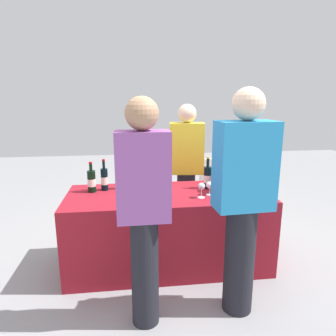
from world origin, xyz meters
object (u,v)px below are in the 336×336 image
wine_bottle_0 (92,181)px  wine_bottle_5 (225,175)px  guest_1 (243,198)px  menu_board (215,191)px  wine_bottle_2 (125,178)px  ice_bucket (223,181)px  wine_bottle_1 (104,179)px  wine_bottle_4 (208,177)px  wine_bottle_3 (155,178)px  server_pouring (186,167)px  wine_glass_1 (202,187)px  wine_bottle_6 (237,176)px  guest_0 (144,207)px  wine_glass_0 (167,187)px  wine_glass_2 (210,186)px

wine_bottle_0 → wine_bottle_5: 1.34m
guest_1 → menu_board: guest_1 is taller
wine_bottle_2 → ice_bucket: 0.97m
wine_bottle_0 → wine_bottle_1: 0.13m
wine_bottle_4 → wine_bottle_0: bearing=178.9°
wine_bottle_3 → menu_board: size_ratio=0.37×
server_pouring → wine_glass_1: bearing=96.8°
menu_board → wine_bottle_6: bearing=-102.0°
guest_1 → server_pouring: bearing=93.4°
guest_0 → wine_bottle_0: bearing=116.2°
wine_bottle_1 → guest_0: (0.34, -0.97, 0.06)m
wine_bottle_0 → wine_bottle_5: size_ratio=0.90×
wine_bottle_5 → ice_bucket: wine_bottle_5 is taller
wine_glass_0 → menu_board: wine_glass_0 is taller
wine_bottle_4 → wine_glass_2: 0.22m
wine_bottle_6 → guest_1: size_ratio=0.19×
ice_bucket → guest_0: (-0.81, -0.79, 0.07)m
wine_bottle_1 → server_pouring: server_pouring is taller
wine_bottle_4 → wine_bottle_5: wine_bottle_5 is taller
wine_bottle_4 → guest_0: (-0.68, -0.90, 0.05)m
guest_1 → wine_bottle_3: bearing=119.8°
wine_bottle_0 → wine_bottle_4: size_ratio=0.92×
ice_bucket → wine_bottle_5: bearing=67.6°
ice_bucket → guest_1: guest_1 is taller
wine_bottle_0 → wine_glass_0: 0.75m
wine_glass_1 → menu_board: wine_glass_1 is taller
guest_1 → wine_glass_1: bearing=103.5°
wine_bottle_5 → wine_glass_2: 0.36m
wine_bottle_1 → ice_bucket: (1.15, -0.19, -0.01)m
wine_bottle_1 → wine_glass_0: 0.66m
wine_bottle_3 → wine_glass_1: 0.50m
wine_glass_1 → wine_bottle_4: bearing=65.6°
wine_bottle_4 → guest_1: (0.04, -0.85, 0.07)m
wine_bottle_2 → menu_board: 1.45m
wine_bottle_1 → server_pouring: bearing=26.5°
wine_bottle_6 → menu_board: 0.96m
wine_bottle_1 → guest_1: 1.42m
server_pouring → wine_bottle_6: bearing=136.7°
wine_bottle_1 → wine_glass_1: 0.97m
wine_bottle_2 → guest_0: 1.00m
wine_bottle_0 → wine_bottle_2: size_ratio=0.93×
wine_bottle_4 → wine_glass_0: (-0.44, -0.24, -0.01)m
wine_bottle_3 → server_pouring: size_ratio=0.21×
ice_bucket → guest_0: guest_0 is taller
wine_glass_0 → wine_glass_2: size_ratio=1.11×
wine_bottle_4 → wine_bottle_5: bearing=16.7°
wine_glass_2 → ice_bucket: ice_bucket is taller
wine_bottle_1 → wine_bottle_6: bearing=-3.2°
wine_glass_0 → wine_glass_1: size_ratio=1.02×
wine_bottle_4 → wine_bottle_5: size_ratio=0.97×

